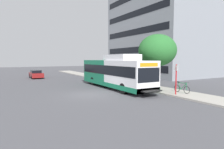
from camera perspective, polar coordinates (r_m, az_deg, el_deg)
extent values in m
plane|color=#4C4C51|center=(25.16, -13.19, -2.83)|extent=(120.00, 120.00, 0.00)
cube|color=#A8A399|center=(26.22, 2.94, -2.27)|extent=(3.00, 56.00, 0.14)
cube|color=white|center=(18.84, 5.10, -0.05)|extent=(2.54, 5.80, 2.73)
cube|color=#14724C|center=(23.83, -2.84, 0.94)|extent=(2.54, 5.80, 2.73)
cube|color=#14724C|center=(21.40, 0.66, -2.55)|extent=(2.57, 11.60, 0.44)
cube|color=black|center=(21.26, 0.67, 1.49)|extent=(2.58, 11.25, 0.96)
cube|color=black|center=(16.57, 10.73, -0.18)|extent=(2.34, 0.10, 1.24)
cube|color=orange|center=(16.51, 10.80, 2.83)|extent=(1.90, 0.08, 0.32)
cube|color=white|center=(19.99, 2.77, 5.01)|extent=(2.16, 4.06, 0.60)
cube|color=black|center=(16.43, 11.54, -4.80)|extent=(1.78, 0.60, 0.10)
cylinder|color=black|center=(17.78, 3.34, -4.16)|extent=(0.30, 1.00, 1.00)
cylinder|color=black|center=(19.09, 9.06, -3.60)|extent=(0.30, 1.00, 1.00)
cylinder|color=black|center=(23.72, -5.59, -1.97)|extent=(0.30, 1.00, 1.00)
cylinder|color=black|center=(24.72, -0.79, -1.68)|extent=(0.30, 1.00, 1.00)
cylinder|color=red|center=(17.60, 18.31, -1.39)|extent=(0.10, 0.10, 2.60)
cube|color=white|center=(17.51, 18.35, 1.86)|extent=(0.04, 0.36, 0.48)
torus|color=black|center=(18.39, 21.10, -4.27)|extent=(0.04, 0.66, 0.66)
torus|color=black|center=(19.09, 18.55, -3.88)|extent=(0.04, 0.66, 0.66)
cylinder|color=#19723F|center=(18.57, 20.29, -3.32)|extent=(0.05, 0.64, 0.64)
cylinder|color=#19723F|center=(18.86, 19.25, -3.17)|extent=(0.05, 0.34, 0.62)
cylinder|color=#19723F|center=(18.63, 19.97, -2.35)|extent=(0.05, 0.90, 0.05)
cylinder|color=#19723F|center=(18.95, 19.06, -4.00)|extent=(0.05, 0.45, 0.08)
cylinder|color=#19723F|center=(18.36, 21.07, -3.22)|extent=(0.05, 0.10, 0.67)
cylinder|color=black|center=(18.33, 21.04, -2.18)|extent=(0.52, 0.03, 0.03)
cube|color=black|center=(18.92, 18.93, -2.10)|extent=(0.12, 0.24, 0.06)
cylinder|color=#4C3823|center=(22.30, 13.05, -0.24)|extent=(0.28, 0.28, 2.46)
ellipsoid|color=#286B2D|center=(22.24, 13.19, 6.95)|extent=(4.18, 4.18, 3.56)
cube|color=maroon|center=(34.87, -21.42, -0.08)|extent=(1.80, 4.50, 0.70)
cube|color=black|center=(34.93, -21.47, 0.75)|extent=(1.48, 2.34, 0.56)
cylinder|color=black|center=(33.45, -22.44, -0.69)|extent=(0.20, 0.64, 0.64)
cylinder|color=black|center=(33.68, -19.74, -0.58)|extent=(0.20, 0.64, 0.64)
cylinder|color=black|center=(36.12, -22.97, -0.34)|extent=(0.20, 0.64, 0.64)
cylinder|color=black|center=(36.33, -20.47, -0.24)|extent=(0.20, 0.64, 0.64)
cube|color=gray|center=(41.68, 14.19, 20.14)|extent=(13.18, 19.13, 28.92)
cube|color=black|center=(40.16, 13.83, 2.20)|extent=(13.24, 17.60, 1.10)
cube|color=black|center=(40.16, 13.91, 6.78)|extent=(13.24, 17.60, 1.10)
cube|color=black|center=(40.42, 14.00, 11.34)|extent=(13.24, 17.60, 1.10)
cube|color=black|center=(40.93, 14.10, 15.81)|extent=(13.24, 17.60, 1.10)
cube|color=black|center=(41.68, 14.19, 20.14)|extent=(13.24, 17.60, 1.10)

